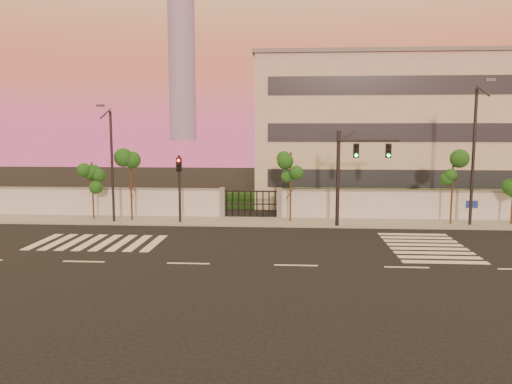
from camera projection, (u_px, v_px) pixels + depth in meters
The scene contains 15 objects.
ground at pixel (296, 265), 22.87m from camera, with size 120.00×120.00×0.00m, color black.
sidewalk at pixel (294, 222), 33.25m from camera, with size 60.00×3.00×0.15m, color gray.
perimeter_wall at pixel (295, 204), 34.61m from camera, with size 60.00×0.36×2.20m.
hedge_row at pixel (309, 202), 37.28m from camera, with size 41.00×4.25×1.80m.
institutional_building at pixel (397, 130), 43.29m from camera, with size 24.40×12.40×12.25m.
distant_skyscraper at pixel (181, 36), 296.79m from camera, with size 16.00×16.00×118.00m.
road_markings at pixel (265, 246), 26.69m from camera, with size 57.00×7.62×0.02m.
street_tree_b at pixel (93, 177), 33.91m from camera, with size 1.34×1.07×4.04m.
street_tree_c at pixel (131, 170), 33.41m from camera, with size 1.55×1.24×4.74m.
street_tree_d at pixel (291, 171), 32.86m from camera, with size 1.57×1.25×4.74m.
street_tree_e at pixel (453, 172), 31.89m from camera, with size 1.49×1.19×4.81m.
traffic_signal_main at pixel (351, 167), 31.20m from camera, with size 3.88×0.54×6.14m.
traffic_signal_secondary at pixel (179, 181), 32.53m from camera, with size 0.35×0.34×4.55m.
streetlight_west at pixel (111, 161), 32.45m from camera, with size 0.46×1.86×7.74m.
streetlight_east at pixel (475, 150), 31.19m from camera, with size 0.55×2.20×9.16m.
Camera 1 is at (-0.36, -22.35, 6.16)m, focal length 35.00 mm.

